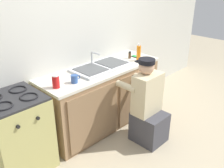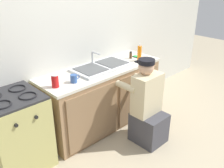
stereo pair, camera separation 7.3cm
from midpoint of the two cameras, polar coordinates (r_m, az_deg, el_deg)
The scene contains 12 objects.
ground_plane at distance 3.57m, azimuth 0.56°, elevation -10.59°, with size 12.00×12.00×0.00m, color tan.
back_wall at distance 3.49m, azimuth -7.16°, elevation 11.08°, with size 6.00×0.10×2.50m, color silver.
counter_cabinet at distance 3.53m, azimuth -2.80°, elevation -3.17°, with size 1.75×0.62×0.83m.
countertop at distance 3.36m, azimuth -3.06°, elevation 3.40°, with size 1.79×0.62×0.03m, color beige.
sink_double_basin at distance 3.35m, azimuth -3.10°, elevation 3.99°, with size 0.80×0.44×0.19m.
stove_range at distance 2.95m, azimuth -21.42°, elevation -10.46°, with size 0.59×0.62×0.89m.
plumber_person at distance 3.20m, azimuth 7.54°, elevation -5.54°, with size 0.42×0.61×1.10m.
spice_bottle_pepper at distance 3.72m, azimuth 3.51°, elevation 6.63°, with size 0.04×0.04×0.10m.
cell_phone at distance 3.80m, azimuth 4.95°, elevation 6.24°, with size 0.07×0.14×0.01m.
soap_bottle_orange at distance 3.61m, azimuth 5.53°, elevation 7.04°, with size 0.06×0.06×0.25m.
soda_cup_red at distance 2.83m, azimuth -13.45°, elevation 0.58°, with size 0.08×0.08×0.15m.
coffee_mug at distance 2.93m, azimuth -9.28°, elevation 1.17°, with size 0.13×0.08×0.09m.
Camera 1 is at (-2.12, -2.00, 2.06)m, focal length 40.00 mm.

